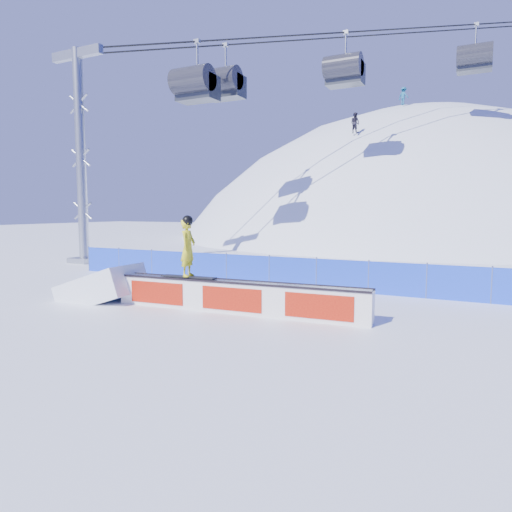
% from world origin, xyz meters
% --- Properties ---
extents(ground, '(160.00, 160.00, 0.00)m').
position_xyz_m(ground, '(0.00, 0.00, 0.00)').
color(ground, white).
rests_on(ground, ground).
extents(snow_hill, '(64.00, 64.00, 64.00)m').
position_xyz_m(snow_hill, '(0.00, 42.00, -18.00)').
color(snow_hill, white).
rests_on(snow_hill, ground).
extents(safety_fence, '(22.05, 0.05, 1.30)m').
position_xyz_m(safety_fence, '(0.00, 4.50, 0.60)').
color(safety_fence, blue).
rests_on(safety_fence, ground).
extents(chairlift, '(40.80, 41.70, 22.00)m').
position_xyz_m(chairlift, '(4.74, 27.49, 16.89)').
color(chairlift, '#999EA7').
rests_on(chairlift, ground).
extents(rail_box, '(8.11, 1.06, 0.97)m').
position_xyz_m(rail_box, '(0.15, -0.38, 0.48)').
color(rail_box, white).
rests_on(rail_box, ground).
extents(snow_ramp, '(2.90, 1.91, 1.75)m').
position_xyz_m(snow_ramp, '(-4.90, -0.68, 0.00)').
color(snow_ramp, white).
rests_on(snow_ramp, ground).
extents(snowboarder, '(1.86, 0.71, 1.93)m').
position_xyz_m(snowboarder, '(-1.46, -0.47, 1.92)').
color(snowboarder, black).
rests_on(snowboarder, rail_box).
extents(distant_skiers, '(15.45, 9.78, 5.73)m').
position_xyz_m(distant_skiers, '(3.38, 30.02, 11.38)').
color(distant_skiers, black).
rests_on(distant_skiers, ground).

